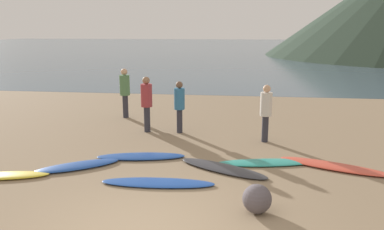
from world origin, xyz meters
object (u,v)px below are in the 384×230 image
(surfboard_6, at_px, (334,166))
(person_2, at_px, (147,100))
(surfboard_4, at_px, (223,168))
(surfboard_5, at_px, (266,163))
(person_0, at_px, (179,103))
(surfboard_3, at_px, (158,183))
(surfboard_0, at_px, (4,176))
(surfboard_1, at_px, (77,166))
(person_1, at_px, (266,109))
(person_3, at_px, (125,89))
(beach_rock_far, at_px, (257,199))
(surfboard_2, at_px, (141,156))

(surfboard_6, relative_size, person_2, 1.45)
(surfboard_4, bearing_deg, surfboard_5, 55.08)
(surfboard_6, xyz_separation_m, person_0, (-4.15, 2.63, 0.93))
(person_2, bearing_deg, surfboard_3, -160.49)
(surfboard_0, relative_size, surfboard_3, 0.81)
(surfboard_3, distance_m, surfboard_4, 1.68)
(surfboard_1, height_order, surfboard_6, surfboard_1)
(surfboard_0, distance_m, surfboard_1, 1.58)
(surfboard_4, bearing_deg, person_2, 157.44)
(surfboard_5, height_order, person_0, person_0)
(surfboard_1, height_order, person_2, person_2)
(surfboard_1, distance_m, person_2, 3.63)
(person_1, xyz_separation_m, person_3, (-4.95, 2.47, 0.08))
(surfboard_5, bearing_deg, person_1, 76.91)
(surfboard_1, height_order, person_0, person_0)
(surfboard_0, relative_size, person_2, 1.11)
(surfboard_4, height_order, person_0, person_0)
(person_3, xyz_separation_m, beach_rock_far, (4.56, -6.95, -0.81))
(surfboard_2, bearing_deg, surfboard_3, -73.39)
(person_3, bearing_deg, person_1, -135.15)
(surfboard_0, xyz_separation_m, surfboard_3, (3.49, 0.07, -0.01))
(surfboard_1, bearing_deg, surfboard_0, 176.87)
(beach_rock_far, bearing_deg, person_2, 122.70)
(beach_rock_far, bearing_deg, person_0, 113.52)
(surfboard_5, xyz_separation_m, person_2, (-3.59, 2.54, 1.01))
(surfboard_0, bearing_deg, person_2, 48.35)
(surfboard_0, bearing_deg, surfboard_3, -12.29)
(surfboard_3, relative_size, beach_rock_far, 4.60)
(beach_rock_far, bearing_deg, surfboard_5, 83.03)
(surfboard_2, bearing_deg, surfboard_4, -24.84)
(surfboard_3, height_order, person_3, person_3)
(surfboard_3, relative_size, surfboard_4, 1.06)
(surfboard_2, distance_m, surfboard_6, 4.74)
(surfboard_6, xyz_separation_m, person_2, (-5.19, 2.61, 1.00))
(surfboard_1, xyz_separation_m, surfboard_3, (2.11, -0.72, -0.01))
(surfboard_4, distance_m, person_0, 3.57)
(surfboard_2, distance_m, person_2, 2.73)
(surfboard_3, bearing_deg, surfboard_0, 177.85)
(person_1, height_order, person_3, person_3)
(person_1, height_order, beach_rock_far, person_1)
(surfboard_3, bearing_deg, surfboard_4, 34.52)
(person_2, height_order, person_3, person_3)
(surfboard_5, bearing_deg, surfboard_1, -179.96)
(surfboard_5, relative_size, beach_rock_far, 4.63)
(surfboard_0, relative_size, person_0, 1.20)
(surfboard_1, bearing_deg, person_0, 27.61)
(person_3, bearing_deg, surfboard_4, -160.54)
(surfboard_5, relative_size, person_3, 1.34)
(surfboard_4, xyz_separation_m, person_0, (-1.52, 3.09, 0.93))
(surfboard_2, relative_size, person_3, 1.23)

